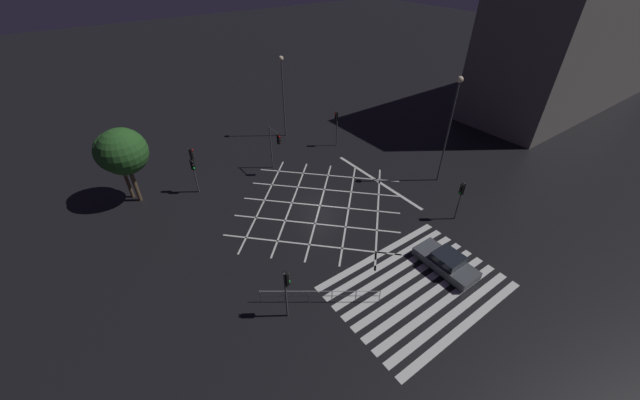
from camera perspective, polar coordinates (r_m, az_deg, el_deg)
ground_plane at (r=30.15m, az=0.00°, el=-0.89°), size 200.00×200.00×0.00m
road_markings at (r=26.11m, az=10.28°, el=-8.63°), size 16.44×22.86×0.01m
office_building at (r=59.41m, az=37.42°, el=21.53°), size 34.62×10.06×19.83m
traffic_light_nw_main at (r=32.10m, az=-19.69°, el=5.83°), size 0.39×0.36×4.29m
traffic_light_ne_main at (r=38.24m, az=2.63°, el=12.36°), size 0.39×0.36×3.89m
traffic_light_sw_main at (r=20.44m, az=-5.37°, el=-13.48°), size 0.39×0.36×3.66m
traffic_light_nw_cross at (r=32.26m, az=-19.55°, el=4.68°), size 0.36×0.39×3.37m
traffic_light_se_main at (r=29.28m, az=21.57°, el=0.86°), size 0.39×0.36×3.43m
traffic_light_median_north at (r=33.48m, az=-7.17°, el=9.18°), size 0.36×1.96×4.33m
street_lamp_east at (r=39.60m, az=-6.03°, el=18.26°), size 0.51×0.51×8.78m
street_lamp_west at (r=32.27m, az=20.46°, el=13.10°), size 0.52×0.52×9.62m
street_tree_near at (r=33.17m, az=-29.80°, el=6.67°), size 3.37×3.37×6.11m
street_tree_far at (r=32.23m, az=-28.98°, el=6.77°), size 3.75×3.75×6.61m
waiting_car at (r=25.83m, az=19.52°, el=-9.31°), size 1.88×4.33×1.29m
pedestrian_railing at (r=22.45m, az=0.00°, el=-14.94°), size 5.98×4.33×1.05m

